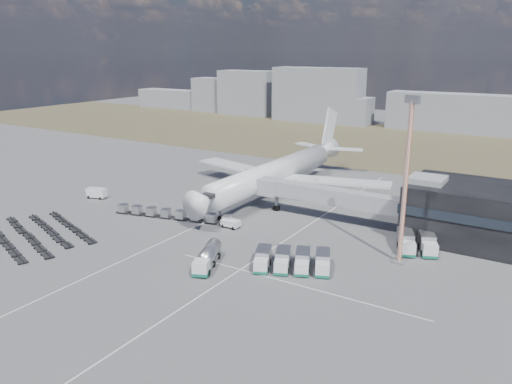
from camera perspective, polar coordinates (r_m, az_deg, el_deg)
The scene contains 16 objects.
ground at distance 92.56m, azimuth -7.34°, elevation -4.82°, with size 420.00×420.00×0.00m, color #565659.
grass_strip at distance 187.97m, azimuth 14.31°, elevation 5.48°, with size 420.00×90.00×0.01m, color #49402C.
lane_markings at distance 89.39m, azimuth -1.22°, elevation -5.45°, with size 47.12×110.00×0.01m.
terminal at distance 94.98m, azimuth 25.90°, elevation -2.45°, with size 30.40×16.40×11.00m.
jet_bridge at distance 99.48m, azimuth 7.22°, elevation -0.26°, with size 30.30×3.80×7.05m.
airliner at distance 116.68m, azimuth 2.61°, elevation 2.40°, with size 51.59×64.53×17.62m.
skyline at distance 228.83m, azimuth 14.95°, elevation 9.51°, with size 312.24×21.79×24.74m.
fuel_tanker at distance 78.65m, azimuth -5.59°, elevation -7.44°, with size 5.69×9.54×3.02m.
pushback_tug at distance 95.09m, azimuth -2.90°, elevation -3.64°, with size 3.44×1.94×1.53m, color white.
utility_van at distance 119.11m, azimuth -17.75°, elevation -0.13°, with size 4.38×1.98×2.33m, color white.
catering_truck at distance 114.95m, azimuth 5.43°, elevation 0.23°, with size 3.99×7.24×3.14m.
service_trucks_near at distance 77.68m, azimuth 4.19°, elevation -7.82°, with size 12.98×10.35×2.54m.
service_trucks_far at distance 88.10m, azimuth 17.88°, elevation -5.52°, with size 8.15×8.77×2.84m.
uld_row at distance 100.90m, azimuth -9.42°, elevation -2.51°, with size 25.49×7.60×1.74m.
baggage_dollies at distance 100.12m, azimuth -23.78°, elevation -4.27°, with size 27.40×20.51×0.68m.
floodlight_mast at distance 79.30m, azimuth 16.73°, elevation 1.07°, with size 2.49×2.03×26.31m.
Camera 1 is at (55.27, -66.66, 32.67)m, focal length 35.00 mm.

